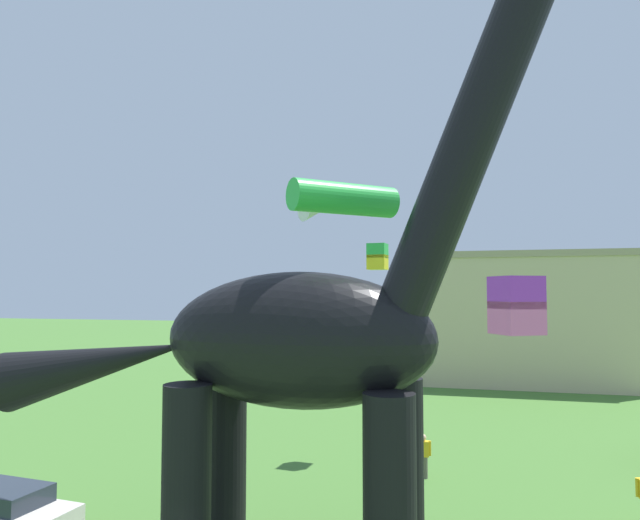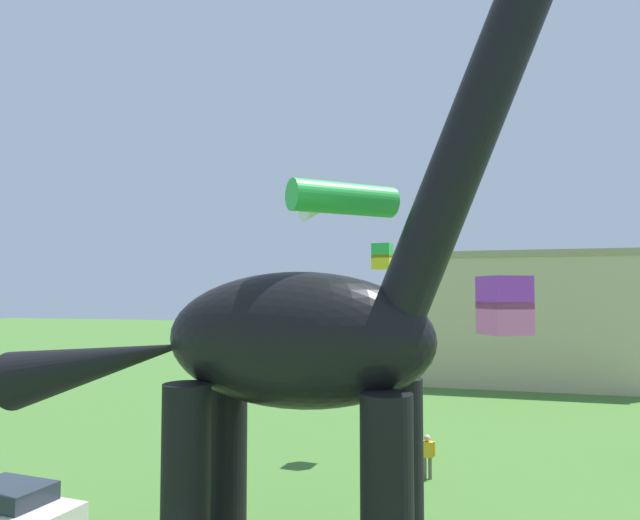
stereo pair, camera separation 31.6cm
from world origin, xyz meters
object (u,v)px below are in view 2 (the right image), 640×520
object	(u,v)px
kite_mid_center	(504,305)
dinosaur_sculpture	(294,340)
kite_far_left	(382,257)
parked_sedan_left	(9,511)
kite_high_left	(337,201)
person_watching_child	(427,452)

from	to	relation	value
kite_mid_center	dinosaur_sculpture	bearing A→B (deg)	129.08
dinosaur_sculpture	kite_far_left	bearing A→B (deg)	83.96
kite_mid_center	kite_far_left	xyz separation A→B (m)	(-4.37, 17.61, 1.78)
parked_sedan_left	kite_mid_center	xyz separation A→B (m)	(13.50, -6.18, 6.17)
kite_high_left	dinosaur_sculpture	bearing A→B (deg)	-127.54
person_watching_child	kite_far_left	size ratio (longest dim) A/B	1.42
parked_sedan_left	person_watching_child	distance (m)	14.16
parked_sedan_left	person_watching_child	world-z (taller)	person_watching_child
dinosaur_sculpture	kite_high_left	xyz separation A→B (m)	(0.84, 1.10, 3.59)
parked_sedan_left	kite_high_left	world-z (taller)	kite_high_left
dinosaur_sculpture	person_watching_child	world-z (taller)	dinosaur_sculpture
dinosaur_sculpture	parked_sedan_left	world-z (taller)	dinosaur_sculpture
dinosaur_sculpture	parked_sedan_left	bearing A→B (deg)	172.81
kite_far_left	kite_mid_center	bearing A→B (deg)	-76.06
kite_mid_center	kite_far_left	bearing A→B (deg)	103.94
parked_sedan_left	person_watching_child	bearing A→B (deg)	42.50
dinosaur_sculpture	kite_high_left	distance (m)	3.85
person_watching_child	kite_far_left	bearing A→B (deg)	152.36
dinosaur_sculpture	person_watching_child	size ratio (longest dim) A/B	9.89
parked_sedan_left	person_watching_child	size ratio (longest dim) A/B	2.60
dinosaur_sculpture	kite_far_left	xyz separation A→B (m)	(0.32, 11.84, 2.78)
person_watching_child	kite_mid_center	world-z (taller)	kite_mid_center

